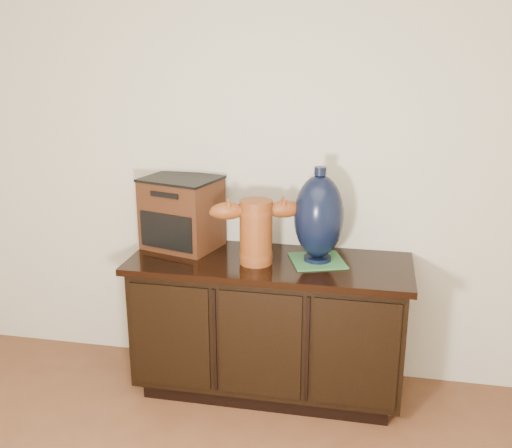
% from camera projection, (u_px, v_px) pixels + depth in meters
% --- Properties ---
extents(sideboard, '(1.46, 0.56, 0.75)m').
position_uv_depth(sideboard, '(269.00, 325.00, 3.21)').
color(sideboard, black).
rests_on(sideboard, ground).
extents(terracotta_vessel, '(0.47, 0.23, 0.33)m').
position_uv_depth(terracotta_vessel, '(256.00, 228.00, 3.01)').
color(terracotta_vessel, brown).
rests_on(terracotta_vessel, sideboard).
extents(tv_radio, '(0.46, 0.41, 0.39)m').
position_uv_depth(tv_radio, '(182.00, 213.00, 3.25)').
color(tv_radio, '#3F1F0F').
rests_on(tv_radio, sideboard).
extents(green_mat, '(0.33, 0.33, 0.01)m').
position_uv_depth(green_mat, '(317.00, 261.00, 3.08)').
color(green_mat, '#326F3B').
rests_on(green_mat, sideboard).
extents(lamp_base, '(0.32, 0.32, 0.49)m').
position_uv_depth(lamp_base, '(319.00, 217.00, 3.01)').
color(lamp_base, black).
rests_on(lamp_base, green_mat).
extents(spray_can, '(0.06, 0.06, 0.16)m').
position_uv_depth(spray_can, '(262.00, 238.00, 3.20)').
color(spray_can, '#590F0F').
rests_on(spray_can, sideboard).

